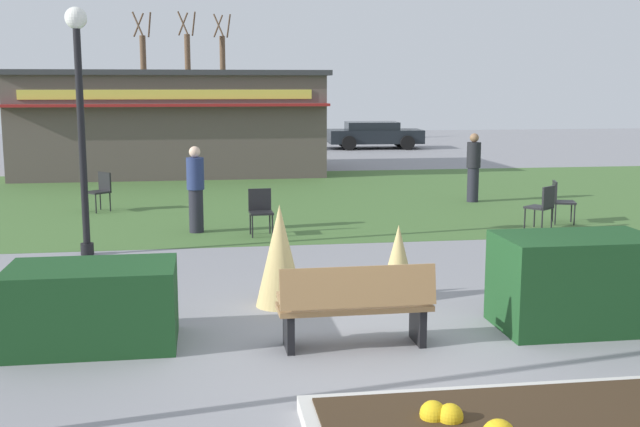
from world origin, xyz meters
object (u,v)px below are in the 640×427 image
Objects in this scene: cafe_chair_center at (560,198)px; parked_car_west_slot at (142,136)px; person_strolling at (196,189)px; tree_left_bg at (223,86)px; park_bench at (356,305)px; cafe_chair_north at (260,208)px; parked_car_east_slot at (374,134)px; tree_right_bg at (144,88)px; cafe_chair_west at (543,204)px; parked_car_center_slot at (255,135)px; cafe_chair_east at (101,188)px; person_standing at (473,167)px; lamppost_mid at (80,101)px; food_kiosk at (172,122)px; tree_center_bg at (188,86)px.

parked_car_west_slot reaches higher than cafe_chair_center.
tree_left_bg reaches higher than person_strolling.
park_bench is 1.92× the size of cafe_chair_north.
tree_right_bg reaches higher than parked_car_east_slot.
parked_car_center_slot is at bearing 102.14° from cafe_chair_west.
tree_left_bg is at bearing 140.61° from parked_car_east_slot.
cafe_chair_west is 1.00× the size of cafe_chair_north.
park_bench reaches higher than cafe_chair_east.
person_standing is 0.39× the size of parked_car_east_slot.
parked_car_west_slot reaches higher than cafe_chair_west.
cafe_chair_east is 0.14× the size of tree_right_bg.
cafe_chair_west is (5.03, 6.39, 0.05)m from park_bench.
parked_car_center_slot reaches higher than cafe_chair_east.
parked_car_west_slot is at bearing 91.68° from lamppost_mid.
cafe_chair_center is at bearing 45.43° from cafe_chair_west.
parked_car_west_slot is at bearing -179.99° from parked_car_east_slot.
person_strolling is at bearing -97.18° from parked_car_center_slot.
tree_right_bg is (-9.22, 19.63, 1.86)m from person_standing.
cafe_chair_center is (9.63, -3.06, 0.00)m from cafe_chair_east.
cafe_chair_north is at bearing -176.73° from cafe_chair_center.
lamppost_mid is at bearing -88.32° from parked_car_west_slot.
parked_car_center_slot is 5.38m from parked_car_east_slot.
parked_car_center_slot is at bearing 78.61° from lamppost_mid.
parked_car_center_slot reaches higher than cafe_chair_center.
lamppost_mid is at bearing -173.32° from cafe_chair_west.
person_strolling is 1.00× the size of person_standing.
tree_right_bg is at bearing 90.98° from cafe_chair_east.
person_strolling and person_standing have the same top height.
tree_left_bg is (3.39, 21.91, 2.26)m from cafe_chair_east.
food_kiosk is at bearing -135.19° from parked_car_east_slot.
lamppost_mid is 3.92m from cafe_chair_north.
tree_right_bg reaches higher than person_standing.
tree_right_bg reaches higher than cafe_chair_north.
tree_center_bg is at bearing 122.32° from parked_car_center_slot.
tree_left_bg is (0.01, 25.32, 2.26)m from cafe_chair_north.
parked_car_east_slot is at bearing -39.39° from tree_left_bg.
tree_center_bg is at bearing 85.45° from cafe_chair_east.
tree_left_bg is (-6.24, 24.97, 2.26)m from cafe_chair_center.
parked_car_west_slot is (-9.17, 16.35, -0.22)m from person_standing.
person_standing is 16.90m from parked_car_center_slot.
cafe_chair_west and cafe_chair_east have the same top height.
lamppost_mid is at bearing -169.70° from cafe_chair_center.
parked_car_east_slot is at bearing 0.03° from parked_car_center_slot.
lamppost_mid is 0.65× the size of tree_left_bg.
cafe_chair_east is at bearing -94.55° from tree_center_bg.
tree_right_bg is at bearing 98.05° from food_kiosk.
tree_center_bg reaches higher than food_kiosk.
person_standing is (8.55, 4.89, -1.73)m from lamppost_mid.
cafe_chair_west is 5.58m from cafe_chair_north.
person_standing is at bearing -64.84° from tree_right_bg.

